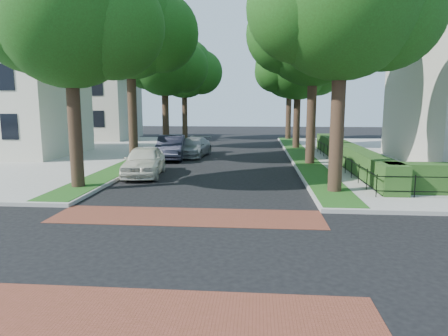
{
  "coord_description": "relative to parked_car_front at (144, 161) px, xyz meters",
  "views": [
    {
      "loc": [
        2.29,
        -9.52,
        3.68
      ],
      "look_at": [
        1.19,
        3.58,
        1.6
      ],
      "focal_mm": 32.0,
      "sensor_mm": 36.0,
      "label": 1
    }
  ],
  "objects": [
    {
      "name": "crosswalk_near",
      "position": [
        3.6,
        -13.89,
        -0.78
      ],
      "size": [
        9.0,
        2.2,
        0.01
      ],
      "primitive_type": "cube",
      "color": "brown",
      "rests_on": "ground"
    },
    {
      "name": "house_left_far",
      "position": [
        -11.89,
        21.31,
        4.25
      ],
      "size": [
        10.0,
        9.0,
        10.14
      ],
      "color": "#B8B5A5",
      "rests_on": "sidewalk_nw"
    },
    {
      "name": "hedge_main_road",
      "position": [
        11.3,
        4.31,
        -0.04
      ],
      "size": [
        1.0,
        18.0,
        1.2
      ],
      "primitive_type": "cube",
      "color": "#1C4016",
      "rests_on": "sidewalk_ne"
    },
    {
      "name": "grass_strip_nw",
      "position": [
        -1.8,
        8.41,
        -0.63
      ],
      "size": [
        1.6,
        29.8,
        0.02
      ],
      "primitive_type": "cube",
      "color": "#1C4012",
      "rests_on": "sidewalk_nw"
    },
    {
      "name": "tree_left_far",
      "position": [
        -1.8,
        13.53,
        6.33
      ],
      "size": [
        7.0,
        6.02,
        9.86
      ],
      "color": "black",
      "rests_on": "sidewalk_nw"
    },
    {
      "name": "ground",
      "position": [
        3.6,
        -10.69,
        -0.79
      ],
      "size": [
        120.0,
        120.0,
        0.0
      ],
      "primitive_type": "plane",
      "color": "black",
      "rests_on": "ground"
    },
    {
      "name": "grass_strip_ne",
      "position": [
        9.0,
        8.41,
        -0.63
      ],
      "size": [
        1.6,
        29.8,
        0.02
      ],
      "primitive_type": "cube",
      "color": "#1C4012",
      "rests_on": "sidewalk_ne"
    },
    {
      "name": "crosswalk_far",
      "position": [
        3.6,
        -7.49,
        -0.78
      ],
      "size": [
        9.0,
        2.2,
        0.01
      ],
      "primitive_type": "cube",
      "color": "brown",
      "rests_on": "ground"
    },
    {
      "name": "parked_car_front",
      "position": [
        0.0,
        0.0,
        0.0
      ],
      "size": [
        2.34,
        4.78,
        1.57
      ],
      "primitive_type": "imported",
      "rotation": [
        0.0,
        0.0,
        0.11
      ],
      "color": "silver",
      "rests_on": "ground"
    },
    {
      "name": "tree_right_far",
      "position": [
        9.2,
        13.54,
        6.12
      ],
      "size": [
        7.25,
        6.23,
        9.74
      ],
      "color": "black",
      "rests_on": "sidewalk_ne"
    },
    {
      "name": "fence_main_road",
      "position": [
        10.5,
        4.31,
        -0.19
      ],
      "size": [
        0.06,
        18.0,
        0.9
      ],
      "primitive_type": null,
      "color": "black",
      "rests_on": "sidewalk_ne"
    },
    {
      "name": "tree_right_near",
      "position": [
        9.2,
        -3.45,
        6.84
      ],
      "size": [
        7.75,
        6.67,
        10.66
      ],
      "color": "black",
      "rests_on": "sidewalk_ne"
    },
    {
      "name": "tree_left_mid",
      "position": [
        -1.79,
        4.56,
        7.56
      ],
      "size": [
        8.0,
        6.88,
        11.48
      ],
      "color": "black",
      "rests_on": "sidewalk_nw"
    },
    {
      "name": "tree_left_near",
      "position": [
        -1.8,
        -3.46,
        6.48
      ],
      "size": [
        7.5,
        6.45,
        10.2
      ],
      "color": "black",
      "rests_on": "sidewalk_nw"
    },
    {
      "name": "tree_left_back",
      "position": [
        -1.8,
        22.55,
        6.63
      ],
      "size": [
        7.75,
        6.66,
        10.44
      ],
      "color": "black",
      "rests_on": "sidewalk_nw"
    },
    {
      "name": "tree_right_back",
      "position": [
        9.2,
        22.54,
        6.48
      ],
      "size": [
        7.5,
        6.45,
        10.2
      ],
      "color": "black",
      "rests_on": "sidewalk_ne"
    },
    {
      "name": "house_left_near",
      "position": [
        -11.89,
        7.31,
        4.25
      ],
      "size": [
        10.0,
        9.0,
        10.14
      ],
      "color": "beige",
      "rests_on": "sidewalk_nw"
    },
    {
      "name": "parked_car_middle",
      "position": [
        0.0,
        6.59,
        0.03
      ],
      "size": [
        2.28,
        5.09,
        1.62
      ],
      "primitive_type": "imported",
      "rotation": [
        0.0,
        0.0,
        0.12
      ],
      "color": "black",
      "rests_on": "ground"
    },
    {
      "name": "parked_car_rear",
      "position": [
        1.3,
        8.15,
        -0.1
      ],
      "size": [
        2.39,
        4.88,
        1.36
      ],
      "primitive_type": "imported",
      "rotation": [
        0.0,
        0.0,
        -0.1
      ],
      "color": "gray",
      "rests_on": "ground"
    },
    {
      "name": "tree_right_mid",
      "position": [
        9.21,
        4.56,
        7.2
      ],
      "size": [
        8.25,
        7.09,
        11.22
      ],
      "color": "black",
      "rests_on": "sidewalk_ne"
    }
  ]
}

